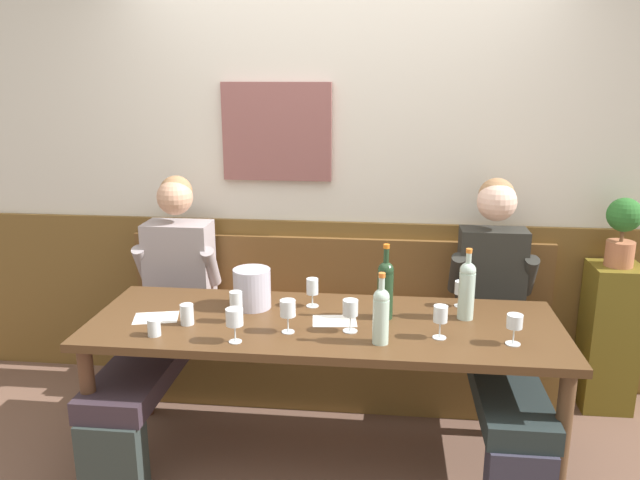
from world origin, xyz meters
TOP-DOWN VIEW (x-y plane):
  - ground_plane at (0.00, 0.00)m, footprint 6.80×6.80m
  - room_wall_back at (-0.00, 1.09)m, footprint 6.80×0.12m
  - wood_wainscot_panel at (0.00, 1.04)m, footprint 6.80×0.03m
  - wall_bench at (0.00, 0.83)m, footprint 2.56×0.42m
  - dining_table at (0.00, 0.15)m, footprint 2.26×0.78m
  - person_right_seat at (-0.94, 0.50)m, footprint 0.49×1.24m
  - person_left_seat at (0.88, 0.48)m, footprint 0.47×1.24m
  - ice_bucket at (-0.38, 0.29)m, footprint 0.19×0.19m
  - wine_bottle_green_tall at (0.27, -0.07)m, footprint 0.07×0.07m
  - wine_bottle_amber_mid at (0.29, 0.22)m, footprint 0.08×0.08m
  - wine_bottle_clear_water at (0.68, 0.26)m, footprint 0.08×0.08m
  - wine_glass_right_end at (-0.42, 0.09)m, footprint 0.06×0.06m
  - wine_glass_mid_right at (0.13, 0.04)m, footprint 0.07×0.07m
  - wine_glass_left_end at (-0.08, 0.34)m, footprint 0.06×0.06m
  - wine_glass_by_bottle at (0.85, -0.02)m, footprint 0.07×0.07m
  - wine_glass_center_front at (-0.37, -0.13)m, footprint 0.08×0.08m
  - wine_glass_mid_left at (0.54, 0.01)m, footprint 0.06×0.06m
  - wine_glass_near_bucket at (0.67, 0.42)m, footprint 0.06×0.06m
  - wine_glass_center_rear at (-0.15, -0.00)m, footprint 0.07×0.07m
  - water_tumbler_left at (-0.64, 0.04)m, footprint 0.06×0.06m
  - water_tumbler_center at (-0.75, -0.10)m, footprint 0.06×0.06m
  - tasting_sheet_left_guest at (-0.82, 0.10)m, footprint 0.24×0.20m
  - tasting_sheet_right_guest at (0.05, 0.15)m, footprint 0.23×0.17m
  - corner_pedestal at (1.58, 0.86)m, footprint 0.28×0.28m
  - potted_plant at (1.58, 0.86)m, footprint 0.19×0.19m

SIDE VIEW (x-z plane):
  - ground_plane at x=0.00m, z-range -0.02..0.00m
  - wall_bench at x=0.00m, z-range -0.19..0.75m
  - corner_pedestal at x=1.58m, z-range 0.00..0.86m
  - wood_wainscot_panel at x=0.00m, z-range 0.00..1.03m
  - person_right_seat at x=-0.94m, z-range -0.01..1.32m
  - person_left_seat at x=0.88m, z-range -0.01..1.34m
  - dining_table at x=0.00m, z-range 0.29..1.05m
  - tasting_sheet_left_guest at x=-0.82m, z-range 0.75..0.75m
  - tasting_sheet_right_guest at x=0.05m, z-range 0.75..0.75m
  - water_tumbler_center at x=-0.75m, z-range 0.75..0.83m
  - water_tumbler_left at x=-0.64m, z-range 0.75..0.85m
  - wine_glass_near_bucket at x=0.67m, z-range 0.78..0.91m
  - wine_glass_left_end at x=-0.08m, z-range 0.78..0.92m
  - wine_glass_by_bottle at x=0.85m, z-range 0.78..0.92m
  - ice_bucket at x=-0.38m, z-range 0.75..0.96m
  - wine_glass_mid_left at x=0.54m, z-range 0.78..0.94m
  - wine_glass_right_end at x=-0.42m, z-range 0.78..0.94m
  - wine_glass_center_rear at x=-0.15m, z-range 0.78..0.94m
  - wine_glass_center_front at x=-0.37m, z-range 0.78..0.94m
  - wine_glass_mid_right at x=0.13m, z-range 0.79..0.94m
  - wine_bottle_green_tall at x=0.27m, z-range 0.73..1.05m
  - wine_bottle_clear_water at x=0.68m, z-range 0.73..1.08m
  - wine_bottle_amber_mid at x=0.29m, z-range 0.72..1.09m
  - potted_plant at x=1.58m, z-range 0.89..1.28m
  - room_wall_back at x=0.00m, z-range 0.00..2.80m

